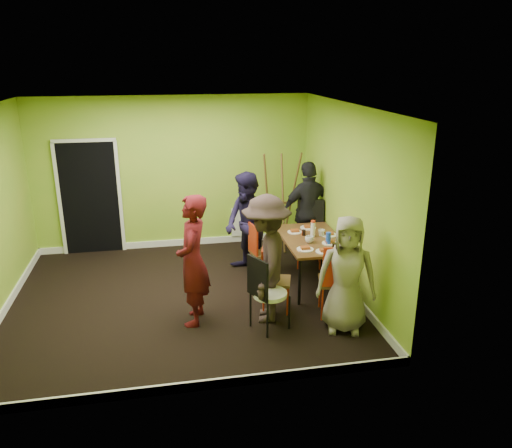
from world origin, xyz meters
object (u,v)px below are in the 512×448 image
(chair_left_near, at_px, (271,275))
(person_standing, at_px, (193,261))
(chair_back_end, at_px, (310,219))
(blue_bottle, at_px, (328,238))
(chair_left_far, at_px, (259,248))
(thermos, at_px, (313,229))
(easel, at_px, (281,201))
(person_left_near, at_px, (266,259))
(chair_bentwood, at_px, (266,290))
(dining_table, at_px, (312,242))
(chair_front_end, at_px, (337,277))
(person_back_end, at_px, (308,211))
(orange_bottle, at_px, (303,233))
(person_front_end, at_px, (347,275))
(person_left_far, at_px, (247,225))

(chair_left_near, distance_m, person_standing, 1.15)
(chair_back_end, bearing_deg, blue_bottle, 103.52)
(chair_left_far, relative_size, thermos, 3.97)
(easel, relative_size, person_left_near, 1.04)
(chair_bentwood, bearing_deg, dining_table, 115.38)
(chair_front_end, xyz_separation_m, person_back_end, (0.23, 2.12, 0.28))
(orange_bottle, bearing_deg, easel, 89.84)
(chair_bentwood, xyz_separation_m, thermos, (1.04, 1.37, 0.29))
(dining_table, distance_m, chair_bentwood, 1.64)
(dining_table, xyz_separation_m, person_back_end, (0.22, 0.98, 0.18))
(chair_back_end, relative_size, person_front_end, 0.71)
(chair_front_end, height_order, thermos, chair_front_end)
(chair_left_far, bearing_deg, thermos, 60.47)
(dining_table, height_order, thermos, thermos)
(person_back_end, bearing_deg, person_front_end, 76.00)
(easel, bearing_deg, dining_table, -86.23)
(chair_left_far, relative_size, person_standing, 0.52)
(chair_left_near, bearing_deg, chair_back_end, 163.13)
(chair_left_near, height_order, person_standing, person_standing)
(thermos, distance_m, orange_bottle, 0.18)
(person_back_end, bearing_deg, orange_bottle, 58.80)
(person_standing, height_order, person_back_end, person_standing)
(chair_bentwood, distance_m, person_left_far, 1.84)
(dining_table, bearing_deg, chair_front_end, -90.19)
(blue_bottle, bearing_deg, orange_bottle, 120.41)
(chair_front_end, bearing_deg, easel, 104.80)
(chair_front_end, height_order, person_standing, person_standing)
(chair_back_end, relative_size, thermos, 4.79)
(person_left_far, height_order, person_front_end, person_left_far)
(chair_bentwood, height_order, person_left_far, person_left_far)
(chair_back_end, xyz_separation_m, chair_front_end, (-0.22, -1.99, -0.18))
(person_left_far, relative_size, person_front_end, 1.10)
(blue_bottle, distance_m, person_left_near, 1.29)
(easel, relative_size, blue_bottle, 9.77)
(chair_front_end, bearing_deg, chair_left_near, 167.09)
(chair_front_end, relative_size, person_back_end, 0.61)
(chair_back_end, xyz_separation_m, easel, (-0.33, 0.81, 0.11))
(chair_back_end, relative_size, blue_bottle, 5.97)
(person_standing, bearing_deg, blue_bottle, 117.62)
(chair_front_end, bearing_deg, dining_table, 102.44)
(orange_bottle, distance_m, person_back_end, 0.89)
(chair_left_near, xyz_separation_m, thermos, (0.85, 0.83, 0.34))
(chair_left_far, relative_size, chair_bentwood, 0.88)
(chair_back_end, bearing_deg, chair_bentwood, 76.82)
(chair_back_end, xyz_separation_m, orange_bottle, (-0.33, -0.69, 0.01))
(chair_left_near, relative_size, chair_front_end, 0.88)
(chair_left_near, bearing_deg, chair_front_end, 80.82)
(chair_bentwood, xyz_separation_m, blue_bottle, (1.17, 0.99, 0.27))
(person_front_end, bearing_deg, chair_left_near, 157.05)
(person_back_end, height_order, person_front_end, person_back_end)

